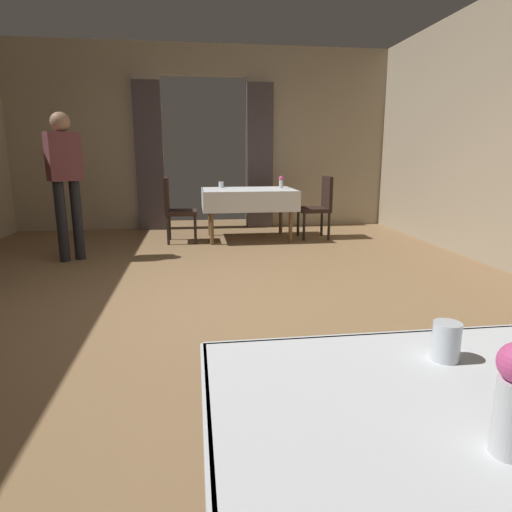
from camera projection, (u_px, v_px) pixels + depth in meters
The scene contains 9 objects.
ground at pixel (222, 305), 3.75m from camera, with size 10.08×10.08×0.00m, color olive.
wall_back at pixel (205, 139), 7.45m from camera, with size 6.40×0.27×3.00m.
dining_table_mid at pixel (248, 196), 6.55m from camera, with size 1.37×0.98×0.75m.
chair_mid_right at pixel (319, 204), 6.66m from camera, with size 0.44×0.44×0.93m.
chair_mid_left at pixel (175, 207), 6.33m from camera, with size 0.44×0.44×0.93m.
glass_near_b at pixel (446, 341), 1.10m from camera, with size 0.07×0.07×0.10m, color silver.
flower_vase_mid at pixel (281, 182), 6.66m from camera, with size 0.07×0.07×0.18m.
glass_mid_b at pixel (221, 185), 6.76m from camera, with size 0.08×0.08×0.10m, color silver.
person_waiter_by_doorway at pixel (65, 174), 5.12m from camera, with size 0.42×0.38×1.72m.
Camera 1 is at (-0.21, -3.57, 1.25)m, focal length 30.99 mm.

